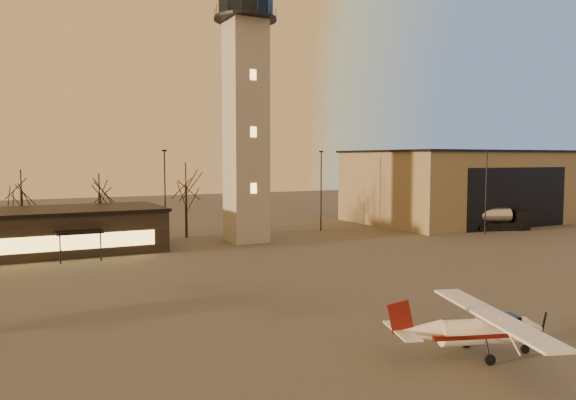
{
  "coord_description": "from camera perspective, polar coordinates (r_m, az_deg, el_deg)",
  "views": [
    {
      "loc": [
        -24.44,
        -26.85,
        9.25
      ],
      "look_at": [
        -3.67,
        13.0,
        5.87
      ],
      "focal_mm": 35.0,
      "sensor_mm": 36.0,
      "label": 1
    }
  ],
  "objects": [
    {
      "name": "ground",
      "position": [
        37.47,
        14.54,
        -10.13
      ],
      "size": [
        220.0,
        220.0,
        0.0
      ],
      "primitive_type": "plane",
      "color": "#484643",
      "rests_on": "ground"
    },
    {
      "name": "light_poles",
      "position": [
        63.11,
        -4.2,
        0.8
      ],
      "size": [
        58.5,
        12.25,
        10.14
      ],
      "color": "black",
      "rests_on": "ground"
    },
    {
      "name": "terminal",
      "position": [
        59.3,
        -25.0,
        -2.97
      ],
      "size": [
        25.4,
        12.2,
        4.3
      ],
      "color": "black",
      "rests_on": "ground"
    },
    {
      "name": "fuel_truck",
      "position": [
        76.68,
        20.52,
        -2.04
      ],
      "size": [
        8.05,
        4.48,
        2.87
      ],
      "rotation": [
        0.0,
        0.0,
        -0.31
      ],
      "color": "black",
      "rests_on": "ground"
    },
    {
      "name": "control_tower",
      "position": [
        62.28,
        -4.32,
        10.82
      ],
      "size": [
        6.8,
        6.8,
        32.6
      ],
      "color": "#9F9D96",
      "rests_on": "ground"
    },
    {
      "name": "cessna_front",
      "position": [
        28.51,
        19.45,
        -12.84
      ],
      "size": [
        8.23,
        10.09,
        2.82
      ],
      "rotation": [
        0.0,
        0.0,
        -0.33
      ],
      "color": "white",
      "rests_on": "ground"
    },
    {
      "name": "tree_row",
      "position": [
        66.95,
        -18.28,
        1.25
      ],
      "size": [
        37.2,
        9.2,
        8.8
      ],
      "color": "black",
      "rests_on": "ground"
    },
    {
      "name": "hangar",
      "position": [
        85.85,
        17.27,
        1.38
      ],
      "size": [
        30.6,
        20.6,
        10.3
      ],
      "color": "#8F815D",
      "rests_on": "ground"
    }
  ]
}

